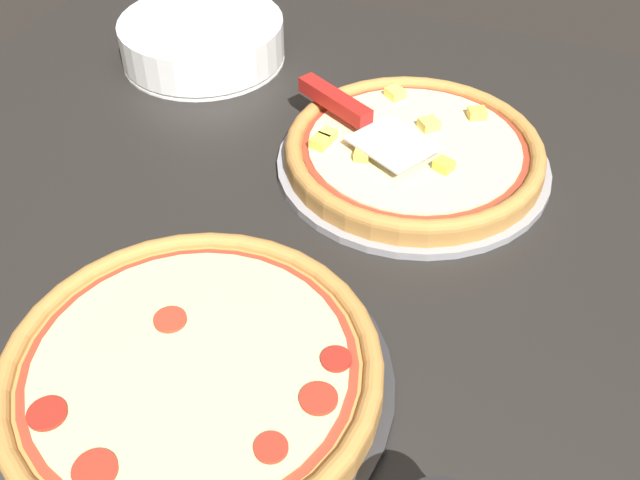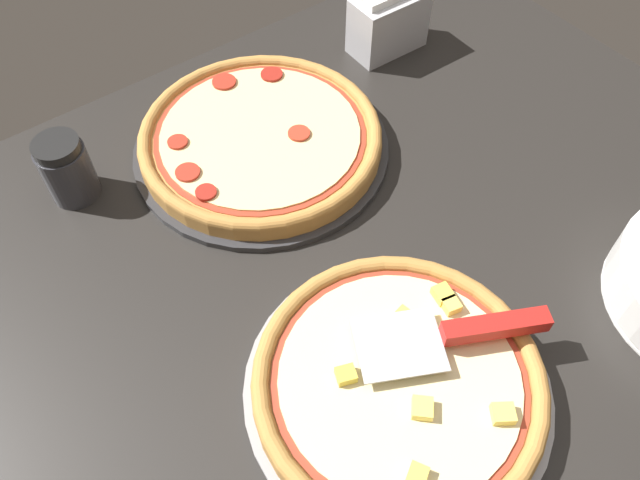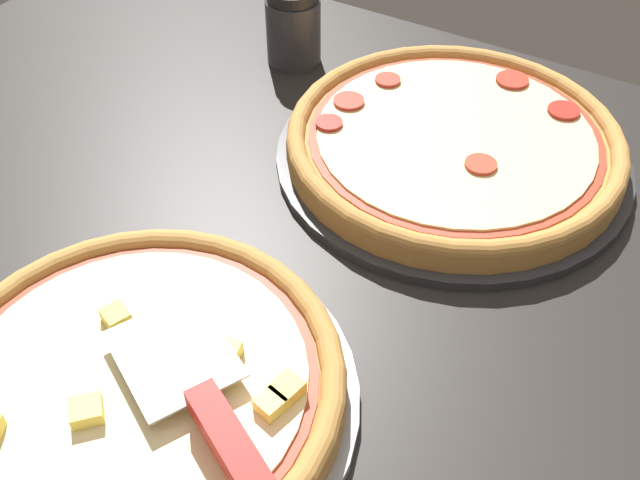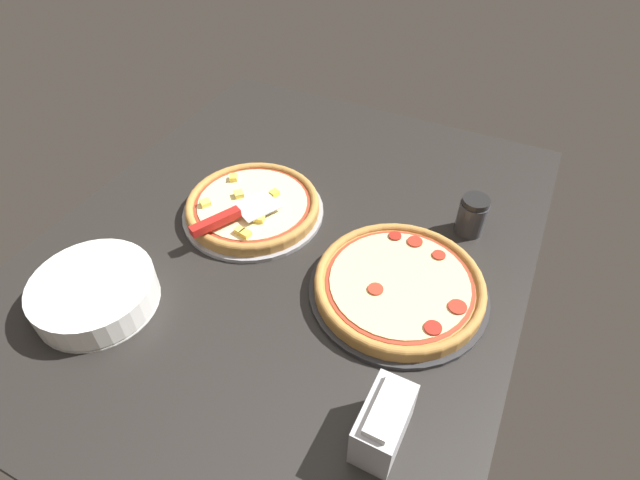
# 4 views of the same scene
# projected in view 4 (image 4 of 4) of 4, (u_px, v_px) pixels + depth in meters

# --- Properties ---
(ground_plane) EXTENTS (1.28, 1.05, 0.04)m
(ground_plane) POSITION_uv_depth(u_px,v_px,m) (288.00, 246.00, 1.15)
(ground_plane) COLOR black
(pizza_pan_front) EXTENTS (0.34, 0.34, 0.01)m
(pizza_pan_front) POSITION_uv_depth(u_px,v_px,m) (253.00, 211.00, 1.21)
(pizza_pan_front) COLOR #939399
(pizza_pan_front) RESTS_ON ground_plane
(pizza_front) EXTENTS (0.32, 0.32, 0.04)m
(pizza_front) POSITION_uv_depth(u_px,v_px,m) (253.00, 205.00, 1.19)
(pizza_front) COLOR #B77F3D
(pizza_front) RESTS_ON pizza_pan_front
(pizza_pan_back) EXTENTS (0.37, 0.37, 0.01)m
(pizza_pan_back) POSITION_uv_depth(u_px,v_px,m) (398.00, 291.00, 1.03)
(pizza_pan_back) COLOR #2D2D30
(pizza_pan_back) RESTS_ON ground_plane
(pizza_back) EXTENTS (0.35, 0.35, 0.03)m
(pizza_back) POSITION_uv_depth(u_px,v_px,m) (399.00, 284.00, 1.01)
(pizza_back) COLOR #B77F3D
(pizza_back) RESTS_ON pizza_pan_back
(serving_spatula) EXTENTS (0.21, 0.14, 0.02)m
(serving_spatula) POSITION_uv_depth(u_px,v_px,m) (226.00, 217.00, 1.12)
(serving_spatula) COLOR #B7B7BC
(serving_spatula) RESTS_ON pizza_front
(plate_stack) EXTENTS (0.24, 0.24, 0.06)m
(plate_stack) POSITION_uv_depth(u_px,v_px,m) (95.00, 293.00, 0.99)
(plate_stack) COLOR white
(plate_stack) RESTS_ON ground_plane
(parmesan_shaker) EXTENTS (0.07, 0.07, 0.09)m
(parmesan_shaker) POSITION_uv_depth(u_px,v_px,m) (472.00, 216.00, 1.13)
(parmesan_shaker) COLOR #333338
(parmesan_shaker) RESTS_ON ground_plane
(napkin_holder) EXTENTS (0.12, 0.07, 0.11)m
(napkin_holder) POSITION_uv_depth(u_px,v_px,m) (383.00, 423.00, 0.78)
(napkin_holder) COLOR #B2B2B7
(napkin_holder) RESTS_ON ground_plane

